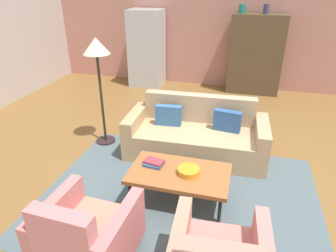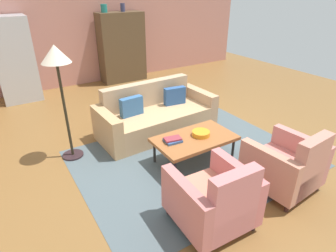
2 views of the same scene
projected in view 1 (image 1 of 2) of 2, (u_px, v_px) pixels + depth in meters
ground_plane at (207, 168)px, 4.33m from camera, size 11.16×11.16×0.00m
wall_back at (235, 29)px, 7.11m from camera, size 9.30×0.12×2.80m
area_rug at (180, 196)px, 3.77m from camera, size 3.40×2.60×0.01m
couch at (196, 135)px, 4.63m from camera, size 2.13×0.98×0.86m
coffee_table at (179, 174)px, 3.57m from camera, size 1.20×0.70×0.40m
armchair_left at (86, 239)px, 2.71m from camera, size 0.83×0.83×0.88m
fruit_bowl at (189, 171)px, 3.51m from camera, size 0.27×0.27×0.07m
book_stack at (154, 163)px, 3.68m from camera, size 0.26×0.22×0.06m
cabinet at (255, 55)px, 6.91m from camera, size 1.20×0.51×1.80m
vase_tall at (242, 9)px, 6.55m from camera, size 0.16×0.16×0.19m
vase_round at (266, 9)px, 6.43m from camera, size 0.12×0.12×0.20m
refrigerator at (147, 49)px, 7.42m from camera, size 0.80×0.73×1.85m
floor_lamp at (97, 56)px, 4.42m from camera, size 0.40×0.40×1.72m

